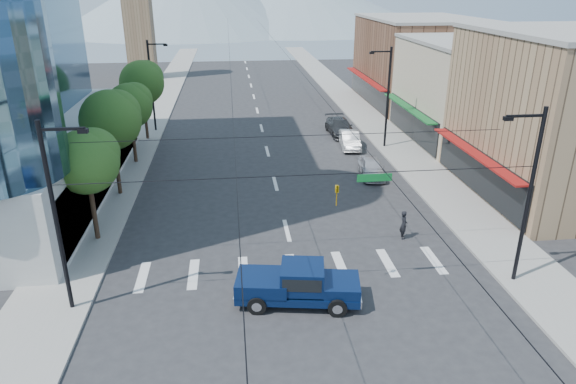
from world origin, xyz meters
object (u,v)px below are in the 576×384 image
(pickup_truck, at_px, (297,283))
(parked_car_mid, at_px, (350,140))
(parked_car_near, at_px, (372,168))
(pedestrian, at_px, (404,225))
(parked_car_far, at_px, (340,127))

(pickup_truck, bearing_deg, parked_car_mid, 80.87)
(parked_car_mid, bearing_deg, parked_car_near, -84.62)
(pedestrian, height_order, parked_car_mid, pedestrian)
(parked_car_near, height_order, parked_car_mid, parked_car_mid)
(pickup_truck, distance_m, parked_car_mid, 25.16)
(pedestrian, bearing_deg, parked_car_near, 2.39)
(parked_car_mid, bearing_deg, pickup_truck, -103.03)
(pedestrian, xyz_separation_m, parked_car_mid, (0.87, 18.01, -0.12))
(pickup_truck, relative_size, parked_car_far, 1.12)
(pedestrian, bearing_deg, parked_car_far, 4.93)
(pickup_truck, bearing_deg, parked_car_far, 83.58)
(parked_car_near, distance_m, parked_car_mid, 7.59)
(parked_car_near, bearing_deg, pedestrian, -89.66)
(pickup_truck, height_order, parked_car_far, pickup_truck)
(pedestrian, distance_m, parked_car_near, 10.46)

